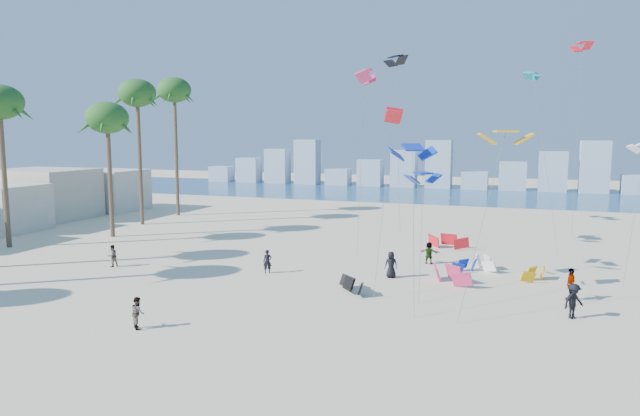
% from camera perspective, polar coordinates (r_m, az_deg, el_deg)
% --- Properties ---
extents(ground, '(220.00, 220.00, 0.00)m').
position_cam_1_polar(ground, '(26.17, -18.96, -13.84)').
color(ground, beige).
rests_on(ground, ground).
extents(ocean, '(220.00, 220.00, 0.00)m').
position_cam_1_polar(ocean, '(92.65, 10.07, 1.49)').
color(ocean, navy).
rests_on(ocean, ground).
extents(kitesurfer_near, '(0.68, 0.58, 1.59)m').
position_cam_1_polar(kitesurfer_near, '(38.57, -5.30, -5.39)').
color(kitesurfer_near, black).
rests_on(kitesurfer_near, ground).
extents(kitesurfer_mid, '(0.95, 0.93, 1.55)m').
position_cam_1_polar(kitesurfer_mid, '(29.15, -17.86, -9.98)').
color(kitesurfer_mid, gray).
rests_on(kitesurfer_mid, ground).
extents(kitesurfers_far, '(39.73, 14.61, 1.85)m').
position_cam_1_polar(kitesurfers_far, '(36.36, 12.61, -6.23)').
color(kitesurfers_far, black).
rests_on(kitesurfers_far, ground).
extents(grounded_kites, '(12.52, 17.93, 1.09)m').
position_cam_1_polar(grounded_kites, '(40.64, 13.34, -5.36)').
color(grounded_kites, black).
rests_on(grounded_kites, ground).
extents(flying_kites, '(22.89, 35.41, 18.24)m').
position_cam_1_polar(flying_kites, '(42.86, 13.64, 11.27)').
color(flying_kites, '#0B2EC1').
rests_on(flying_kites, ground).
extents(palm_row, '(8.53, 44.80, 15.78)m').
position_cam_1_polar(palm_row, '(51.57, -27.63, 9.32)').
color(palm_row, brown).
rests_on(palm_row, ground).
extents(distant_skyline, '(85.00, 3.00, 8.40)m').
position_cam_1_polar(distant_skyline, '(102.43, 10.41, 3.76)').
color(distant_skyline, '#9EADBF').
rests_on(distant_skyline, ground).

